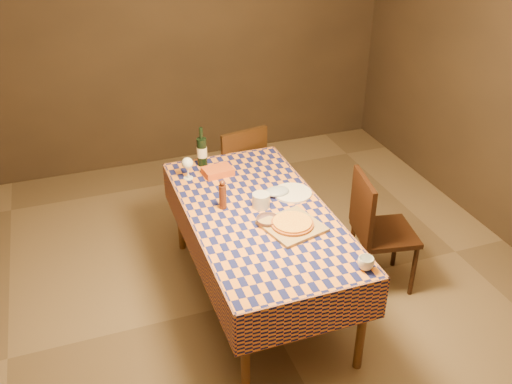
% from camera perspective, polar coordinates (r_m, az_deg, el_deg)
% --- Properties ---
extents(room, '(5.00, 5.10, 2.70)m').
position_cam_1_polar(room, '(3.60, 0.27, 5.81)').
color(room, brown).
rests_on(room, ground).
extents(dining_table, '(0.94, 1.84, 0.77)m').
position_cam_1_polar(dining_table, '(3.92, 0.25, -2.95)').
color(dining_table, brown).
rests_on(dining_table, ground).
extents(cutting_board, '(0.42, 0.42, 0.02)m').
position_cam_1_polar(cutting_board, '(3.72, 3.64, -3.44)').
color(cutting_board, '#9D804A').
rests_on(cutting_board, dining_table).
extents(pizza, '(0.35, 0.35, 0.03)m').
position_cam_1_polar(pizza, '(3.70, 3.65, -3.13)').
color(pizza, '#9D4C1A').
rests_on(pizza, cutting_board).
extents(pepper_mill, '(0.05, 0.05, 0.22)m').
position_cam_1_polar(pepper_mill, '(3.87, -3.36, -0.33)').
color(pepper_mill, '#461F10').
rests_on(pepper_mill, dining_table).
extents(bowl, '(0.19, 0.19, 0.05)m').
position_cam_1_polar(bowl, '(3.74, 1.18, -2.92)').
color(bowl, '#654A55').
rests_on(bowl, dining_table).
extents(wine_glass, '(0.09, 0.09, 0.17)m').
position_cam_1_polar(wine_glass, '(4.25, -6.88, 2.81)').
color(wine_glass, white).
rests_on(wine_glass, dining_table).
extents(wine_bottle, '(0.09, 0.09, 0.32)m').
position_cam_1_polar(wine_bottle, '(4.44, -5.43, 4.09)').
color(wine_bottle, black).
rests_on(wine_bottle, dining_table).
extents(deli_tub, '(0.15, 0.15, 0.10)m').
position_cam_1_polar(deli_tub, '(3.91, 0.51, -0.86)').
color(deli_tub, '#B8BDBF').
rests_on(deli_tub, dining_table).
extents(takeout_container, '(0.23, 0.17, 0.05)m').
position_cam_1_polar(takeout_container, '(4.33, -3.84, 2.08)').
color(takeout_container, '#BD4C18').
rests_on(takeout_container, dining_table).
extents(white_plate, '(0.31, 0.31, 0.02)m').
position_cam_1_polar(white_plate, '(4.09, 3.66, -0.09)').
color(white_plate, white).
rests_on(white_plate, dining_table).
extents(tumbler, '(0.12, 0.12, 0.08)m').
position_cam_1_polar(tumbler, '(3.41, 10.92, -7.01)').
color(tumbler, white).
rests_on(tumbler, dining_table).
extents(flour_patch, '(0.28, 0.26, 0.00)m').
position_cam_1_polar(flour_patch, '(3.79, 3.66, -2.90)').
color(flour_patch, white).
rests_on(flour_patch, dining_table).
extents(flour_bag, '(0.21, 0.19, 0.05)m').
position_cam_1_polar(flour_bag, '(4.06, 2.12, 0.06)').
color(flour_bag, '#91A0BA').
rests_on(flour_bag, dining_table).
extents(chair_far, '(0.49, 0.50, 0.93)m').
position_cam_1_polar(chair_far, '(4.94, -1.80, 2.30)').
color(chair_far, black).
rests_on(chair_far, ground).
extents(chair_right, '(0.50, 0.49, 0.93)m').
position_cam_1_polar(chair_right, '(4.27, 11.84, -3.35)').
color(chair_right, black).
rests_on(chair_right, ground).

